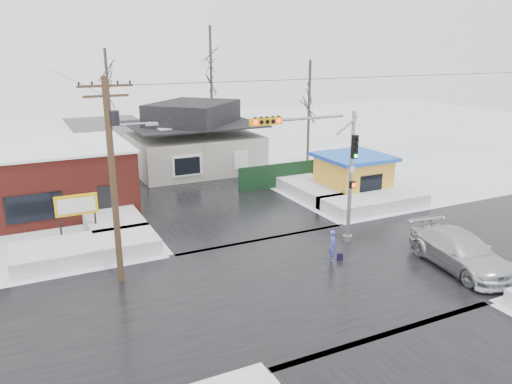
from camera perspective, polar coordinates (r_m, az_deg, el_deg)
name	(u,v)px	position (r m, az deg, el deg)	size (l,w,h in m)	color
ground	(315,277)	(23.22, 6.72, -9.65)	(120.00, 120.00, 0.00)	white
road_ns	(315,277)	(23.21, 6.72, -9.63)	(10.00, 120.00, 0.02)	black
road_ew	(315,277)	(23.21, 6.72, -9.63)	(120.00, 10.00, 0.02)	black
snowbank_nw	(86,249)	(26.41, -18.85, -6.20)	(7.00, 3.00, 0.80)	white
snowbank_ne	(374,202)	(33.35, 13.31, -1.07)	(7.00, 3.00, 0.80)	white
snowbank_nside_w	(108,214)	(31.32, -16.51, -2.46)	(3.00, 8.00, 0.80)	white
snowbank_nside_e	(307,187)	(36.10, 5.85, 0.63)	(3.00, 8.00, 0.80)	white
traffic_signal	(327,162)	(25.33, 8.08, 3.43)	(6.05, 0.68, 7.00)	gray
utility_pole	(114,170)	(21.81, -15.93, 2.41)	(3.15, 0.44, 9.00)	#382619
brick_building	(29,180)	(34.38, -24.48, 1.30)	(12.20, 8.20, 4.12)	maroon
marquee_sign	(76,206)	(28.25, -19.84, -1.55)	(2.20, 0.21, 2.55)	black
house	(194,139)	(42.35, -7.11, 6.01)	(10.40, 8.40, 5.76)	#ADA89C
kiosk	(353,175)	(35.62, 11.02, 1.96)	(4.60, 4.60, 2.88)	yellow
fence	(287,174)	(37.38, 3.60, 2.02)	(8.00, 0.12, 1.80)	black
tree_far_left	(107,73)	(44.12, -16.70, 12.86)	(3.00, 3.00, 10.00)	#332821
tree_far_mid	(211,52)	(48.69, -5.22, 15.60)	(3.00, 3.00, 12.00)	#332821
tree_far_right	(310,82)	(44.30, 6.16, 12.41)	(3.00, 3.00, 9.00)	#332821
pedestrian	(333,246)	(24.74, 8.75, -6.07)	(0.57, 0.37, 1.56)	#4755C7
car	(460,251)	(25.52, 22.32, -6.30)	(2.35, 5.79, 1.68)	silver
shopping_bag	(340,257)	(25.02, 9.57, -7.35)	(0.28, 0.12, 0.35)	black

